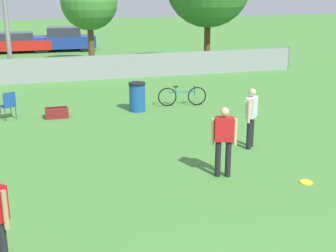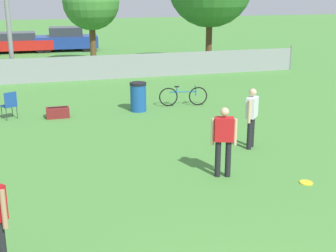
{
  "view_description": "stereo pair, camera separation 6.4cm",
  "coord_description": "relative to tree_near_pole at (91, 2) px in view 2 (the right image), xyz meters",
  "views": [
    {
      "loc": [
        -2.49,
        -2.99,
        4.08
      ],
      "look_at": [
        0.36,
        6.71,
        1.05
      ],
      "focal_mm": 50.0,
      "sensor_mm": 36.0,
      "label": 1
    },
    {
      "loc": [
        -2.42,
        -3.01,
        4.08
      ],
      "look_at": [
        0.36,
        6.71,
        1.05
      ],
      "focal_mm": 50.0,
      "sensor_mm": 36.0,
      "label": 2
    }
  ],
  "objects": [
    {
      "name": "parked_car_red",
      "position": [
        -4.0,
        6.79,
        -2.68
      ],
      "size": [
        4.51,
        1.85,
        1.27
      ],
      "rotation": [
        0.0,
        0.0,
        -0.01
      ],
      "color": "black",
      "rests_on": "ground_plane"
    },
    {
      "name": "parked_car_blue",
      "position": [
        -0.91,
        6.74,
        -2.57
      ],
      "size": [
        4.11,
        2.04,
        1.53
      ],
      "rotation": [
        0.0,
        0.0,
        -0.05
      ],
      "color": "black",
      "rests_on": "ground_plane"
    },
    {
      "name": "player_receiver_white",
      "position": [
        2.26,
        -14.24,
        -2.39
      ],
      "size": [
        0.44,
        0.45,
        1.59
      ],
      "rotation": [
        0.0,
        0.0,
        0.85
      ],
      "color": "black",
      "rests_on": "ground_plane"
    },
    {
      "name": "fence_backline",
      "position": [
        -0.59,
        -3.81,
        -2.76
      ],
      "size": [
        20.17,
        0.07,
        1.21
      ],
      "color": "gray",
      "rests_on": "ground_plane"
    },
    {
      "name": "player_defender_red",
      "position": [
        0.83,
        -15.83,
        -2.39
      ],
      "size": [
        0.55,
        0.34,
        1.59
      ],
      "rotation": [
        0.0,
        0.0,
        -0.32
      ],
      "color": "black",
      "rests_on": "ground_plane"
    },
    {
      "name": "tree_near_pole",
      "position": [
        0.0,
        0.0,
        0.0
      ],
      "size": [
        2.9,
        2.9,
        4.78
      ],
      "color": "brown",
      "rests_on": "ground_plane"
    },
    {
      "name": "gear_bag_sideline",
      "position": [
        -2.42,
        -9.82,
        -3.14
      ],
      "size": [
        0.72,
        0.4,
        0.35
      ],
      "color": "maroon",
      "rests_on": "ground_plane"
    },
    {
      "name": "folding_chair_sideline",
      "position": [
        -3.88,
        -9.59,
        -2.8
      ],
      "size": [
        0.54,
        0.54,
        0.89
      ],
      "rotation": [
        0.0,
        0.0,
        3.61
      ],
      "color": "#333338",
      "rests_on": "ground_plane"
    },
    {
      "name": "frisbee_disc",
      "position": [
        2.42,
        -16.68,
        -3.29
      ],
      "size": [
        0.29,
        0.29,
        0.03
      ],
      "color": "yellow",
      "rests_on": "ground_plane"
    },
    {
      "name": "bicycle_sideline",
      "position": [
        1.95,
        -9.45,
        -2.96
      ],
      "size": [
        1.71,
        0.44,
        0.71
      ],
      "rotation": [
        0.0,
        0.0,
        -0.16
      ],
      "color": "black",
      "rests_on": "ground_plane"
    },
    {
      "name": "trash_bin",
      "position": [
        0.26,
        -9.72,
        -2.81
      ],
      "size": [
        0.56,
        0.56,
        0.98
      ],
      "color": "#194C99",
      "rests_on": "ground_plane"
    }
  ]
}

